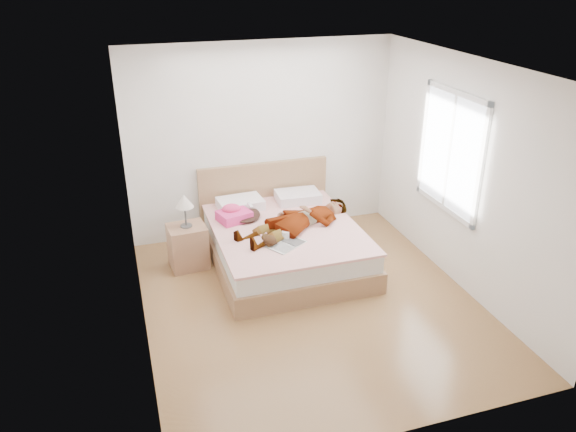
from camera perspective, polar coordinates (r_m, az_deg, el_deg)
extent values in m
plane|color=#56341B|center=(6.37, 2.34, -8.81)|extent=(4.00, 4.00, 0.00)
imported|color=white|center=(6.87, 1.01, -0.13)|extent=(1.79, 1.25, 0.23)
ellipsoid|color=black|center=(7.16, -4.47, 0.17)|extent=(0.46, 0.55, 0.07)
cube|color=silver|center=(7.07, -3.86, 1.13)|extent=(0.08, 0.10, 0.05)
plane|color=white|center=(5.38, 2.83, 14.90)|extent=(4.00, 4.00, 0.00)
plane|color=silver|center=(7.55, -2.66, 7.65)|extent=(3.60, 0.00, 3.60)
plane|color=white|center=(4.15, 12.12, -8.26)|extent=(3.60, 0.00, 3.60)
plane|color=white|center=(5.45, -15.53, -0.25)|extent=(0.00, 4.00, 4.00)
plane|color=white|center=(6.55, 17.56, 3.79)|extent=(0.00, 4.00, 4.00)
cube|color=white|center=(6.71, 16.18, 6.26)|extent=(0.02, 1.10, 1.30)
cube|color=silver|center=(6.26, 19.01, 4.57)|extent=(0.04, 0.06, 1.42)
cube|color=silver|center=(7.17, 13.69, 7.72)|extent=(0.04, 0.06, 1.42)
cube|color=silver|center=(6.94, 15.52, 0.94)|extent=(0.04, 1.22, 0.06)
cube|color=silver|center=(6.54, 16.89, 11.91)|extent=(0.04, 1.22, 0.06)
cube|color=silver|center=(6.71, 16.15, 6.26)|extent=(0.03, 0.04, 1.30)
cube|color=olive|center=(7.07, -0.25, -3.87)|extent=(1.78, 2.08, 0.26)
cube|color=silver|center=(6.96, -0.25, -2.14)|extent=(1.70, 2.00, 0.22)
cube|color=silver|center=(6.90, -0.25, -1.21)|extent=(1.74, 2.04, 0.03)
cube|color=brown|center=(7.78, -2.47, 1.93)|extent=(1.80, 0.07, 1.00)
cube|color=white|center=(7.41, -4.87, 1.27)|extent=(0.61, 0.44, 0.13)
cube|color=white|center=(7.61, 1.01, 2.00)|extent=(0.60, 0.43, 0.13)
cube|color=#E43E98|center=(7.07, -5.49, 0.01)|extent=(0.46, 0.41, 0.13)
ellipsoid|color=#FF4572|center=(7.07, -5.79, 0.76)|extent=(0.25, 0.20, 0.12)
cube|color=white|center=(6.47, -0.17, -2.89)|extent=(0.51, 0.46, 0.01)
cube|color=white|center=(6.39, -0.83, -3.16)|extent=(0.33, 0.35, 0.02)
cube|color=black|center=(6.54, 0.45, -2.48)|extent=(0.33, 0.35, 0.02)
cylinder|color=white|center=(6.57, -0.24, -1.98)|extent=(0.12, 0.12, 0.10)
torus|color=white|center=(6.60, 0.07, -1.84)|extent=(0.07, 0.04, 0.07)
cylinder|color=black|center=(6.56, -0.25, -1.66)|extent=(0.10, 0.10, 0.00)
ellipsoid|color=black|center=(6.43, -1.84, -2.52)|extent=(0.19, 0.21, 0.12)
ellipsoid|color=#F3E2CA|center=(6.42, -1.77, -2.49)|extent=(0.10, 0.11, 0.06)
sphere|color=black|center=(6.49, -2.34, -2.16)|extent=(0.09, 0.09, 0.09)
sphere|color=#FDA5BC|center=(6.49, -2.73, -2.00)|extent=(0.03, 0.03, 0.03)
sphere|color=pink|center=(6.52, -2.26, -1.84)|extent=(0.03, 0.03, 0.03)
ellipsoid|color=black|center=(6.39, -2.00, -3.00)|extent=(0.05, 0.06, 0.03)
ellipsoid|color=black|center=(6.45, -1.26, -2.73)|extent=(0.05, 0.06, 0.03)
cube|color=#8F6042|center=(7.05, -10.13, -3.06)|extent=(0.48, 0.43, 0.55)
cylinder|color=#464646|center=(6.92, -10.30, -0.98)|extent=(0.15, 0.15, 0.02)
cylinder|color=#484848|center=(6.86, -10.39, 0.07)|extent=(0.03, 0.03, 0.28)
cone|color=beige|center=(6.79, -10.51, 1.52)|extent=(0.24, 0.24, 0.16)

